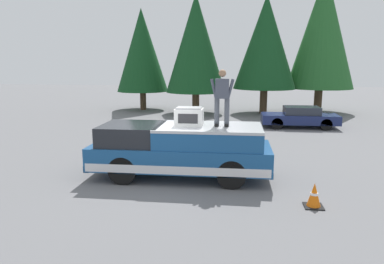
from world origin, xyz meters
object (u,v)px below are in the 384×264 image
object	(u,v)px
pickup_truck	(181,150)
traffic_cone	(314,196)
person_on_truck_bed	(222,96)
parked_car_navy	(300,117)
compressor_unit	(189,117)

from	to	relation	value
pickup_truck	traffic_cone	world-z (taller)	pickup_truck
person_on_truck_bed	parked_car_navy	world-z (taller)	person_on_truck_bed
compressor_unit	traffic_cone	bearing A→B (deg)	-120.23
pickup_truck	person_on_truck_bed	world-z (taller)	person_on_truck_bed
person_on_truck_bed	compressor_unit	bearing A→B (deg)	89.79
parked_car_navy	person_on_truck_bed	bearing A→B (deg)	157.33
traffic_cone	person_on_truck_bed	bearing A→B (deg)	50.58
person_on_truck_bed	parked_car_navy	bearing A→B (deg)	-22.67
parked_car_navy	pickup_truck	bearing A→B (deg)	151.14
person_on_truck_bed	traffic_cone	size ratio (longest dim) A/B	2.73
compressor_unit	traffic_cone	world-z (taller)	compressor_unit
pickup_truck	compressor_unit	xyz separation A→B (m)	(-0.01, -0.27, 1.05)
pickup_truck	person_on_truck_bed	xyz separation A→B (m)	(-0.01, -1.26, 1.68)
pickup_truck	parked_car_navy	xyz separation A→B (m)	(9.44, -5.20, -0.29)
pickup_truck	traffic_cone	distance (m)	4.19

